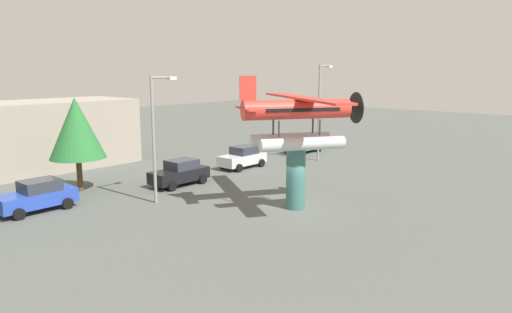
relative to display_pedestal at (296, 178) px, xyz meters
The scene contains 11 objects.
ground_plane 1.77m from the display_pedestal, ahead, with size 140.00×140.00×0.00m, color #515651.
display_pedestal is the anchor object (origin of this frame).
floatplane_monument 3.45m from the display_pedestal, 32.70° to the right, with size 7.02×9.35×4.00m.
car_near_blue 14.61m from the display_pedestal, 133.26° to the left, with size 4.20×2.02×1.76m.
car_mid_black 9.34m from the display_pedestal, 94.98° to the left, with size 4.20×2.02×1.76m.
car_far_silver 11.83m from the display_pedestal, 57.50° to the left, with size 4.20×2.02×1.76m.
car_distant_green 18.61m from the display_pedestal, 33.90° to the left, with size 4.20×2.02×1.76m.
streetlight_primary 8.62m from the display_pedestal, 122.38° to the left, with size 1.84×0.28×7.51m.
streetlight_secondary 15.25m from the display_pedestal, 28.32° to the left, with size 1.84×0.28×8.29m.
storefront_building 22.55m from the display_pedestal, 102.43° to the left, with size 15.11×6.63×5.41m, color #9E9384.
tree_east 14.56m from the display_pedestal, 115.32° to the left, with size 3.55×3.55×6.14m.
Camera 1 is at (-21.05, -15.37, 7.83)m, focal length 32.82 mm.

